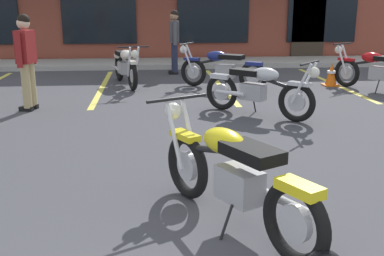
{
  "coord_description": "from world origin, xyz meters",
  "views": [
    {
      "loc": [
        -0.29,
        -1.19,
        1.85
      ],
      "look_at": [
        0.16,
        3.59,
        0.55
      ],
      "focal_mm": 43.23,
      "sensor_mm": 36.0,
      "label": 1
    }
  ],
  "objects_px": {
    "motorcycle_orange_scrambler": "(258,89)",
    "person_by_back_row": "(174,38)",
    "motorcycle_foreground_classic": "(232,174)",
    "motorcycle_silver_naked": "(221,68)",
    "motorcycle_red_sportbike": "(125,65)",
    "person_in_shorts_foreground": "(26,57)",
    "traffic_cone": "(331,75)",
    "motorcycle_green_cafe_racer": "(376,70)"
  },
  "relations": [
    {
      "from": "motorcycle_orange_scrambler",
      "to": "person_by_back_row",
      "type": "bearing_deg",
      "value": 102.96
    },
    {
      "from": "motorcycle_foreground_classic",
      "to": "person_by_back_row",
      "type": "bearing_deg",
      "value": 89.89
    },
    {
      "from": "motorcycle_silver_naked",
      "to": "person_by_back_row",
      "type": "bearing_deg",
      "value": 111.46
    },
    {
      "from": "motorcycle_foreground_classic",
      "to": "motorcycle_red_sportbike",
      "type": "height_order",
      "value": "same"
    },
    {
      "from": "motorcycle_foreground_classic",
      "to": "motorcycle_red_sportbike",
      "type": "relative_size",
      "value": 0.93
    },
    {
      "from": "motorcycle_red_sportbike",
      "to": "person_by_back_row",
      "type": "bearing_deg",
      "value": 53.98
    },
    {
      "from": "motorcycle_silver_naked",
      "to": "person_in_shorts_foreground",
      "type": "height_order",
      "value": "person_in_shorts_foreground"
    },
    {
      "from": "motorcycle_orange_scrambler",
      "to": "traffic_cone",
      "type": "xyz_separation_m",
      "value": [
        2.36,
        2.74,
        -0.2
      ]
    },
    {
      "from": "motorcycle_silver_naked",
      "to": "traffic_cone",
      "type": "distance_m",
      "value": 2.6
    },
    {
      "from": "motorcycle_silver_naked",
      "to": "motorcycle_red_sportbike",
      "type": "bearing_deg",
      "value": 163.84
    },
    {
      "from": "motorcycle_green_cafe_racer",
      "to": "person_in_shorts_foreground",
      "type": "relative_size",
      "value": 1.1
    },
    {
      "from": "motorcycle_foreground_classic",
      "to": "person_by_back_row",
      "type": "xyz_separation_m",
      "value": [
        0.02,
        8.81,
        0.49
      ]
    },
    {
      "from": "person_by_back_row",
      "to": "traffic_cone",
      "type": "relative_size",
      "value": 3.16
    },
    {
      "from": "person_in_shorts_foreground",
      "to": "person_by_back_row",
      "type": "height_order",
      "value": "same"
    },
    {
      "from": "motorcycle_orange_scrambler",
      "to": "motorcycle_foreground_classic",
      "type": "bearing_deg",
      "value": -106.39
    },
    {
      "from": "motorcycle_silver_naked",
      "to": "motorcycle_foreground_classic",
      "type": "bearing_deg",
      "value": -98.09
    },
    {
      "from": "motorcycle_green_cafe_racer",
      "to": "person_in_shorts_foreground",
      "type": "bearing_deg",
      "value": -170.38
    },
    {
      "from": "person_by_back_row",
      "to": "traffic_cone",
      "type": "bearing_deg",
      "value": -31.9
    },
    {
      "from": "motorcycle_orange_scrambler",
      "to": "traffic_cone",
      "type": "relative_size",
      "value": 3.2
    },
    {
      "from": "motorcycle_foreground_classic",
      "to": "motorcycle_green_cafe_racer",
      "type": "distance_m",
      "value": 7.23
    },
    {
      "from": "motorcycle_foreground_classic",
      "to": "motorcycle_red_sportbike",
      "type": "distance_m",
      "value": 7.23
    },
    {
      "from": "motorcycle_red_sportbike",
      "to": "motorcycle_green_cafe_racer",
      "type": "relative_size",
      "value": 1.13
    },
    {
      "from": "person_in_shorts_foreground",
      "to": "traffic_cone",
      "type": "xyz_separation_m",
      "value": [
        6.31,
        1.93,
        -0.69
      ]
    },
    {
      "from": "motorcycle_silver_naked",
      "to": "person_by_back_row",
      "type": "distance_m",
      "value": 2.53
    },
    {
      "from": "motorcycle_silver_naked",
      "to": "traffic_cone",
      "type": "bearing_deg",
      "value": 2.98
    },
    {
      "from": "motorcycle_red_sportbike",
      "to": "person_by_back_row",
      "type": "distance_m",
      "value": 2.14
    },
    {
      "from": "motorcycle_foreground_classic",
      "to": "motorcycle_silver_naked",
      "type": "bearing_deg",
      "value": 81.91
    },
    {
      "from": "motorcycle_silver_naked",
      "to": "motorcycle_green_cafe_racer",
      "type": "relative_size",
      "value": 1.0
    },
    {
      "from": "motorcycle_red_sportbike",
      "to": "motorcycle_orange_scrambler",
      "type": "xyz_separation_m",
      "value": [
        2.36,
        -3.22,
        0.0
      ]
    },
    {
      "from": "person_in_shorts_foreground",
      "to": "person_by_back_row",
      "type": "xyz_separation_m",
      "value": [
        2.81,
        4.1,
        0.0
      ]
    },
    {
      "from": "motorcycle_orange_scrambler",
      "to": "motorcycle_red_sportbike",
      "type": "bearing_deg",
      "value": 126.2
    },
    {
      "from": "motorcycle_green_cafe_racer",
      "to": "motorcycle_orange_scrambler",
      "type": "bearing_deg",
      "value": -146.74
    },
    {
      "from": "person_in_shorts_foreground",
      "to": "motorcycle_foreground_classic",
      "type": "bearing_deg",
      "value": -59.31
    },
    {
      "from": "motorcycle_green_cafe_racer",
      "to": "motorcycle_silver_naked",
      "type": "bearing_deg",
      "value": 169.42
    },
    {
      "from": "motorcycle_orange_scrambler",
      "to": "traffic_cone",
      "type": "height_order",
      "value": "motorcycle_orange_scrambler"
    },
    {
      "from": "motorcycle_green_cafe_racer",
      "to": "motorcycle_foreground_classic",
      "type": "bearing_deg",
      "value": -125.39
    },
    {
      "from": "motorcycle_green_cafe_racer",
      "to": "traffic_cone",
      "type": "xyz_separation_m",
      "value": [
        -0.68,
        0.74,
        -0.2
      ]
    },
    {
      "from": "motorcycle_silver_naked",
      "to": "person_in_shorts_foreground",
      "type": "bearing_deg",
      "value": -154.27
    },
    {
      "from": "motorcycle_red_sportbike",
      "to": "person_by_back_row",
      "type": "height_order",
      "value": "person_by_back_row"
    },
    {
      "from": "person_by_back_row",
      "to": "motorcycle_orange_scrambler",
      "type": "bearing_deg",
      "value": -77.04
    },
    {
      "from": "motorcycle_silver_naked",
      "to": "traffic_cone",
      "type": "height_order",
      "value": "motorcycle_silver_naked"
    },
    {
      "from": "motorcycle_red_sportbike",
      "to": "traffic_cone",
      "type": "xyz_separation_m",
      "value": [
        4.72,
        -0.48,
        -0.2
      ]
    }
  ]
}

